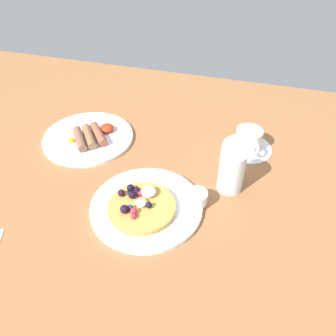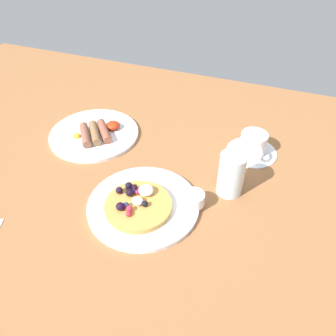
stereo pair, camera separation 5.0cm
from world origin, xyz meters
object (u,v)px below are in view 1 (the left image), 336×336
Objects in this scene: syrup_ramekin at (197,197)px; breakfast_plate at (88,138)px; pancake_plate at (146,207)px; coffee_saucer at (247,148)px; water_glass at (232,171)px; coffee_cup at (249,139)px.

syrup_ramekin is 0.19× the size of breakfast_plate.
pancake_plate is 35.45cm from coffee_saucer.
coffee_saucer is 17.97cm from water_glass.
water_glass reaches higher than coffee_cup.
pancake_plate and breakfast_plate have the same top height.
breakfast_plate is (-24.91, 21.20, -0.05)cm from pancake_plate.
water_glass is at bearing 34.77° from pancake_plate.
pancake_plate is 1.00× the size of breakfast_plate.
water_glass reaches higher than breakfast_plate.
breakfast_plate is at bearing 154.50° from syrup_ramekin.
coffee_cup is at bearing 69.57° from syrup_ramekin.
pancake_plate is 5.30× the size of syrup_ramekin.
breakfast_plate is at bearing 139.61° from pancake_plate.
syrup_ramekin reaches higher than coffee_saucer.
pancake_plate is 1.87× the size of coffee_saucer.
pancake_plate is 11.89cm from syrup_ramekin.
syrup_ramekin is at bearing -129.02° from water_glass.
coffee_saucer is 1.27× the size of water_glass.
coffee_saucer is 1.45× the size of coffee_cup.
water_glass is at bearing 50.98° from syrup_ramekin.
coffee_cup is (45.15, 7.80, 3.01)cm from breakfast_plate.
pancake_plate is 32.71cm from breakfast_plate.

